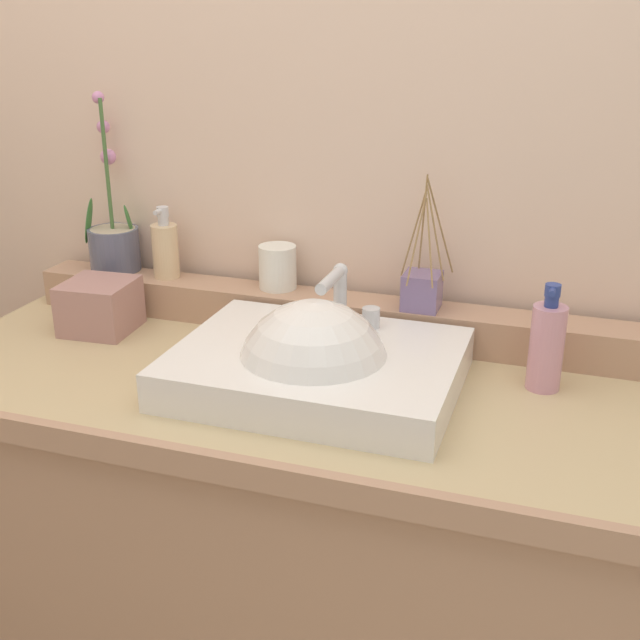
% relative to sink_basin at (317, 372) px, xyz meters
% --- Properties ---
extents(wall_back, '(3.28, 0.20, 2.69)m').
position_rel_sink_basin_xyz_m(wall_back, '(-0.00, 0.41, 0.43)').
color(wall_back, beige).
rests_on(wall_back, ground).
extents(vanity_cabinet, '(1.45, 0.57, 0.88)m').
position_rel_sink_basin_xyz_m(vanity_cabinet, '(-0.00, 0.03, -0.47)').
color(vanity_cabinet, tan).
rests_on(vanity_cabinet, ground).
extents(back_ledge, '(1.37, 0.09, 0.07)m').
position_rel_sink_basin_xyz_m(back_ledge, '(-0.00, 0.25, 0.01)').
color(back_ledge, tan).
rests_on(back_ledge, vanity_cabinet).
extents(sink_basin, '(0.47, 0.37, 0.28)m').
position_rel_sink_basin_xyz_m(sink_basin, '(0.00, 0.00, 0.00)').
color(sink_basin, white).
rests_on(sink_basin, vanity_cabinet).
extents(potted_plant, '(0.12, 0.11, 0.37)m').
position_rel_sink_basin_xyz_m(potted_plant, '(-0.55, 0.27, 0.11)').
color(potted_plant, slate).
rests_on(potted_plant, back_ledge).
extents(soap_dispenser, '(0.05, 0.06, 0.15)m').
position_rel_sink_basin_xyz_m(soap_dispenser, '(-0.42, 0.26, 0.10)').
color(soap_dispenser, beige).
rests_on(soap_dispenser, back_ledge).
extents(tumbler_cup, '(0.07, 0.07, 0.09)m').
position_rel_sink_basin_xyz_m(tumbler_cup, '(-0.17, 0.27, 0.09)').
color(tumbler_cup, white).
rests_on(tumbler_cup, back_ledge).
extents(reed_diffuser, '(0.09, 0.11, 0.25)m').
position_rel_sink_basin_xyz_m(reed_diffuser, '(0.12, 0.24, 0.08)').
color(reed_diffuser, slate).
rests_on(reed_diffuser, back_ledge).
extents(lotion_bottle, '(0.06, 0.06, 0.18)m').
position_rel_sink_basin_xyz_m(lotion_bottle, '(0.36, 0.13, 0.05)').
color(lotion_bottle, '#D090A4').
rests_on(lotion_bottle, vanity_cabinet).
extents(tissue_box, '(0.14, 0.14, 0.10)m').
position_rel_sink_basin_xyz_m(tissue_box, '(-0.49, 0.11, 0.02)').
color(tissue_box, '#AB7B74').
rests_on(tissue_box, vanity_cabinet).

